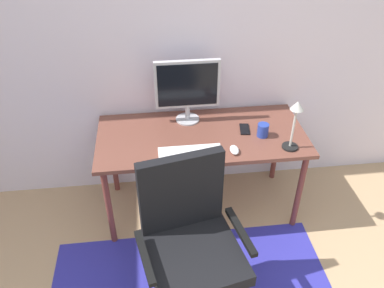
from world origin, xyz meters
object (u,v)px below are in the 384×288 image
at_px(computer_mouse, 234,150).
at_px(cell_phone, 245,129).
at_px(desk, 202,142).
at_px(coffee_cup, 263,130).
at_px(keyboard, 190,152).
at_px(monitor, 187,87).
at_px(desk_lamp, 295,119).
at_px(office_chair, 191,254).

xyz_separation_m(computer_mouse, cell_phone, (0.13, 0.26, -0.01)).
relative_size(desk, coffee_cup, 15.43).
xyz_separation_m(keyboard, coffee_cup, (0.54, 0.14, 0.04)).
height_order(monitor, desk_lamp, monitor).
distance_m(desk, keyboard, 0.25).
relative_size(monitor, desk_lamp, 1.33).
distance_m(keyboard, cell_phone, 0.49).
height_order(desk, computer_mouse, computer_mouse).
bearing_deg(coffee_cup, cell_phone, 139.82).
bearing_deg(keyboard, desk_lamp, -1.66).
bearing_deg(desk_lamp, monitor, 146.48).
bearing_deg(keyboard, coffee_cup, 14.73).
distance_m(keyboard, office_chair, 0.68).
xyz_separation_m(monitor, office_chair, (-0.10, -1.04, -0.56)).
bearing_deg(office_chair, desk, 66.04).
xyz_separation_m(keyboard, cell_phone, (0.43, 0.23, -0.00)).
distance_m(coffee_cup, cell_phone, 0.15).
relative_size(desk, desk_lamp, 4.13).
bearing_deg(computer_mouse, desk_lamp, 0.47).
height_order(computer_mouse, office_chair, office_chair).
height_order(computer_mouse, desk_lamp, desk_lamp).
xyz_separation_m(desk, desk_lamp, (0.58, -0.23, 0.30)).
bearing_deg(coffee_cup, keyboard, -165.27).
bearing_deg(desk, desk_lamp, -21.85).
bearing_deg(cell_phone, desk_lamp, -36.08).
relative_size(keyboard, coffee_cup, 4.40).
bearing_deg(desk, coffee_cup, -9.44).
bearing_deg(keyboard, desk, 63.13).
bearing_deg(office_chair, keyboard, 71.72).
height_order(desk, coffee_cup, coffee_cup).
relative_size(computer_mouse, cell_phone, 0.74).
height_order(keyboard, computer_mouse, computer_mouse).
height_order(cell_phone, desk_lamp, desk_lamp).
bearing_deg(keyboard, cell_phone, 28.52).
height_order(coffee_cup, desk_lamp, desk_lamp).
bearing_deg(office_chair, computer_mouse, 46.29).
distance_m(monitor, computer_mouse, 0.58).
xyz_separation_m(coffee_cup, desk_lamp, (0.15, -0.16, 0.19)).
relative_size(coffee_cup, cell_phone, 0.70).
bearing_deg(keyboard, monitor, 86.18).
bearing_deg(coffee_cup, computer_mouse, -145.50).
height_order(keyboard, cell_phone, keyboard).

